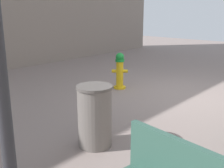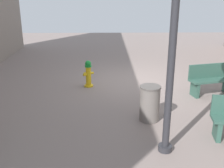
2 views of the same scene
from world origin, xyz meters
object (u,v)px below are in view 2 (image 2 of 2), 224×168
bench_near (211,79)px  street_lamp (175,14)px  fire_hydrant (88,74)px  trash_bin (150,103)px

bench_near → street_lamp: bearing=56.9°
street_lamp → bench_near: bearing=-123.1°
bench_near → street_lamp: 4.37m
fire_hydrant → trash_bin: fire_hydrant is taller
fire_hydrant → street_lamp: size_ratio=0.20×
fire_hydrant → bench_near: size_ratio=0.60×
fire_hydrant → trash_bin: 3.06m
fire_hydrant → trash_bin: bearing=123.2°
fire_hydrant → bench_near: bench_near is taller
bench_near → street_lamp: street_lamp is taller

